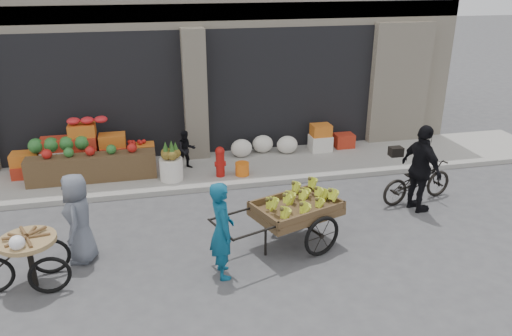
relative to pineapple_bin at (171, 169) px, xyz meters
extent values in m
plane|color=#424244|center=(0.75, -3.60, -0.37)|extent=(80.00, 80.00, 0.00)
cube|color=gray|center=(0.75, 0.50, -0.31)|extent=(18.00, 2.20, 0.12)
cube|color=beige|center=(0.75, 4.60, 3.13)|extent=(14.00, 6.00, 7.00)
cube|color=gray|center=(0.75, 1.75, 3.23)|extent=(14.00, 0.30, 0.40)
cube|color=black|center=(-1.73, 2.40, 1.30)|extent=(4.40, 1.60, 3.10)
cube|color=black|center=(3.23, 2.40, 1.30)|extent=(4.40, 1.60, 3.10)
cube|color=beige|center=(0.75, 1.55, 1.30)|extent=(0.55, 0.80, 3.22)
cube|color=brown|center=(-1.73, 0.35, 0.05)|extent=(2.80, 0.45, 0.60)
sphere|color=#1E5923|center=(-2.42, 0.85, 0.49)|extent=(0.34, 0.34, 0.34)
cylinder|color=silver|center=(0.00, 0.00, 0.00)|extent=(0.52, 0.52, 0.50)
cylinder|color=#A5140F|center=(1.10, -0.05, 0.03)|extent=(0.20, 0.20, 0.56)
sphere|color=#A5140F|center=(1.10, -0.05, 0.35)|extent=(0.22, 0.22, 0.22)
cylinder|color=orange|center=(1.60, -0.10, -0.10)|extent=(0.32, 0.32, 0.30)
ellipsoid|color=silver|center=(2.42, 1.10, -0.03)|extent=(1.70, 0.60, 0.44)
imported|color=black|center=(0.40, 0.60, 0.21)|extent=(0.51, 0.43, 0.93)
cube|color=brown|center=(1.94, -3.18, 0.29)|extent=(1.68, 1.38, 0.13)
torus|color=black|center=(2.26, -3.60, -0.01)|extent=(0.71, 0.31, 0.73)
torus|color=black|center=(1.91, -2.64, -0.01)|extent=(0.71, 0.31, 0.73)
cylinder|color=black|center=(1.34, -3.39, -0.07)|extent=(0.05, 0.05, 0.60)
imported|color=navy|center=(0.54, -3.80, 0.43)|extent=(0.42, 0.61, 1.60)
cylinder|color=#9E7F51|center=(-2.34, -3.46, 0.43)|extent=(0.94, 0.94, 0.07)
cube|color=black|center=(-2.34, -3.46, 0.03)|extent=(0.09, 0.09, 0.80)
torus|color=black|center=(-2.06, -3.71, -0.06)|extent=(0.62, 0.14, 0.62)
torus|color=black|center=(-2.13, -3.16, -0.06)|extent=(0.62, 0.14, 0.62)
imported|color=slate|center=(-1.67, -2.83, 0.40)|extent=(0.56, 0.80, 1.54)
imported|color=black|center=(4.94, -2.00, 0.08)|extent=(1.80, 0.93, 0.90)
imported|color=black|center=(4.74, -2.40, 0.52)|extent=(0.63, 1.11, 1.78)
camera|label=1|loc=(-0.46, -10.54, 4.20)|focal=35.00mm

